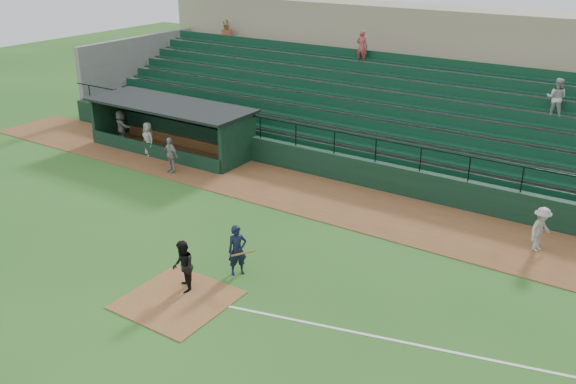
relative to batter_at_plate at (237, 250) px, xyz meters
The scene contains 12 objects.
ground 1.60m from the batter_at_plate, 114.09° to the right, with size 90.00×90.00×0.00m, color #295C1D.
warning_track 6.83m from the batter_at_plate, 94.69° to the left, with size 40.00×4.00×0.03m, color brown.
home_plate_dirt 2.45m from the batter_at_plate, 103.90° to the right, with size 3.00×3.00×0.03m, color brown.
foul_line 7.49m from the batter_at_plate, ahead, with size 18.00×0.09×0.01m, color white.
stadium_structure 15.30m from the batter_at_plate, 92.09° to the left, with size 38.00×13.08×6.40m.
dugout 13.25m from the batter_at_plate, 141.08° to the left, with size 8.90×3.20×2.42m.
batter_at_plate is the anchor object (origin of this frame).
umpire 1.86m from the batter_at_plate, 113.97° to the right, with size 0.81×0.63×1.66m, color black.
runner 10.33m from the batter_at_plate, 41.91° to the left, with size 1.03×0.59×1.60m, color #AAA59F.
dugout_player_a 9.83m from the batter_at_plate, 145.78° to the left, with size 0.96×0.40×1.64m, color #9A9490.
dugout_player_b 12.57m from the batter_at_plate, 147.98° to the left, with size 0.82×0.53×1.67m, color #A09B95.
dugout_player_c 15.39m from the batter_at_plate, 150.98° to the left, with size 1.53×0.49×1.65m, color #9B9691.
Camera 1 is at (11.30, -12.15, 10.08)m, focal length 38.05 mm.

